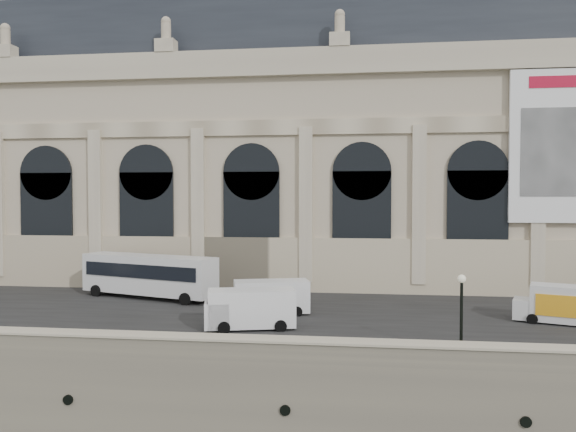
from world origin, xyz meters
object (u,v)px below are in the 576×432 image
(box_truck, at_px, (568,305))
(van_b, at_px, (246,309))
(bus_left, at_px, (149,274))
(van_c, at_px, (267,297))
(lamp_right, at_px, (461,316))

(box_truck, bearing_deg, van_b, -169.29)
(bus_left, xyz_separation_m, box_truck, (32.01, -5.81, -0.74))
(van_c, bearing_deg, box_truck, -1.59)
(bus_left, distance_m, lamp_right, 27.54)
(van_b, distance_m, lamp_right, 13.76)
(box_truck, bearing_deg, lamp_right, -134.66)
(lamp_right, bearing_deg, box_truck, 45.34)
(lamp_right, bearing_deg, van_b, 160.26)
(van_b, height_order, van_c, van_b)
(bus_left, relative_size, lamp_right, 2.83)
(bus_left, bearing_deg, box_truck, -10.28)
(van_b, height_order, box_truck, box_truck)
(box_truck, bearing_deg, van_c, 178.41)
(box_truck, relative_size, lamp_right, 1.54)
(van_c, relative_size, box_truck, 0.88)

